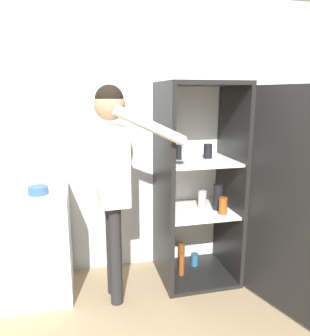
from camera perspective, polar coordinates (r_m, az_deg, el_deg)
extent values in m
plane|color=tan|center=(2.78, 7.66, -24.55)|extent=(12.00, 12.00, 0.00)
cube|color=silver|center=(3.17, 2.02, 5.41)|extent=(7.00, 0.06, 2.55)
cube|color=black|center=(3.30, 6.94, -17.59)|extent=(0.67, 0.64, 0.04)
cube|color=black|center=(2.85, 7.91, 14.37)|extent=(0.67, 0.64, 0.04)
cube|color=white|center=(3.23, 5.51, -1.41)|extent=(0.67, 0.03, 1.71)
cube|color=black|center=(2.86, 1.39, -3.23)|extent=(0.04, 0.64, 1.71)
cube|color=black|center=(3.08, 12.96, -2.39)|extent=(0.03, 0.64, 1.71)
cube|color=white|center=(3.03, 7.25, -7.35)|extent=(0.60, 0.57, 0.02)
cube|color=white|center=(2.91, 7.51, 1.26)|extent=(0.60, 0.57, 0.02)
cube|color=black|center=(2.63, 21.78, -5.65)|extent=(0.24, 0.66, 1.71)
cylinder|color=#9E4C19|center=(2.93, 11.75, -6.47)|extent=(0.07, 0.07, 0.15)
cylinder|color=#9E4C19|center=(3.17, 4.62, -16.30)|extent=(0.05, 0.05, 0.22)
cylinder|color=black|center=(2.97, 9.18, 2.92)|extent=(0.08, 0.08, 0.13)
cylinder|color=beige|center=(3.07, 8.21, -5.33)|extent=(0.08, 0.08, 0.16)
cylinder|color=teal|center=(3.36, 6.90, -15.54)|extent=(0.07, 0.07, 0.12)
cylinder|color=black|center=(2.89, 4.09, 2.81)|extent=(0.06, 0.06, 0.13)
cylinder|color=#9E4C19|center=(3.37, 4.62, -14.56)|extent=(0.06, 0.06, 0.20)
cylinder|color=black|center=(3.02, 10.90, -4.99)|extent=(0.09, 0.09, 0.23)
cylinder|color=#262628|center=(2.86, -7.46, -13.44)|extent=(0.10, 0.10, 0.85)
cylinder|color=#262628|center=(2.72, -6.86, -14.86)|extent=(0.10, 0.10, 0.85)
cube|color=silver|center=(2.54, -7.62, 0.59)|extent=(0.24, 0.40, 0.60)
sphere|color=tan|center=(2.49, -7.93, 10.83)|extent=(0.23, 0.23, 0.23)
sphere|color=black|center=(2.49, -7.96, 11.77)|extent=(0.21, 0.21, 0.21)
cylinder|color=silver|center=(2.76, -8.39, 0.88)|extent=(0.08, 0.08, 0.57)
cylinder|color=silver|center=(2.35, -0.72, 7.32)|extent=(0.55, 0.12, 0.31)
cube|color=white|center=(3.00, -21.95, -12.41)|extent=(0.76, 0.58, 0.90)
cylinder|color=#335B8E|center=(2.77, -19.69, -3.67)|extent=(0.16, 0.16, 0.06)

